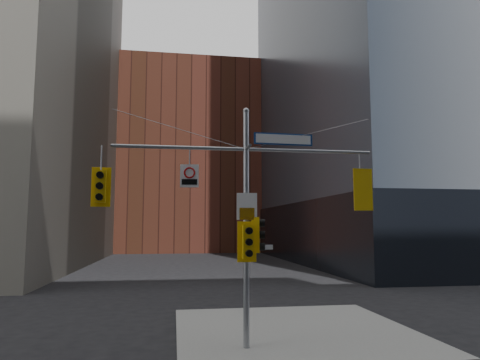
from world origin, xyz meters
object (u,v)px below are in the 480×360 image
object	(u,v)px
traffic_light_pole_side	(257,235)
street_sign_blade	(283,139)
signal_assembly	(246,201)
traffic_light_east_arm	(360,190)
traffic_light_pole_front	(248,242)
traffic_light_west_arm	(100,186)
regulatory_sign_arm	(189,175)

from	to	relation	value
traffic_light_pole_side	street_sign_blade	distance (m)	3.06
signal_assembly	traffic_light_east_arm	size ratio (longest dim) A/B	6.10
traffic_light_east_arm	traffic_light_pole_side	size ratio (longest dim) A/B	1.24
traffic_light_pole_front	traffic_light_west_arm	bearing A→B (deg)	175.20
traffic_light_pole_side	regulatory_sign_arm	xyz separation A→B (m)	(-2.04, -0.02, 1.76)
traffic_light_pole_front	traffic_light_east_arm	bearing A→B (deg)	3.15
signal_assembly	traffic_light_pole_front	xyz separation A→B (m)	(-0.00, -0.27, -1.21)
traffic_light_east_arm	signal_assembly	bearing A→B (deg)	-2.87
signal_assembly	traffic_light_west_arm	xyz separation A→B (m)	(-4.25, 0.01, 0.38)
signal_assembly	traffic_light_pole_side	size ratio (longest dim) A/B	7.55
traffic_light_east_arm	traffic_light_pole_front	distance (m)	3.99
traffic_light_west_arm	traffic_light_pole_front	size ratio (longest dim) A/B	0.97
regulatory_sign_arm	traffic_light_east_arm	bearing A→B (deg)	6.60
traffic_light_east_arm	street_sign_blade	distance (m)	2.92
signal_assembly	regulatory_sign_arm	distance (m)	1.87
traffic_light_west_arm	traffic_light_east_arm	bearing A→B (deg)	-2.68
traffic_light_west_arm	street_sign_blade	bearing A→B (deg)	-2.69
street_sign_blade	traffic_light_west_arm	bearing A→B (deg)	177.40
traffic_light_east_arm	traffic_light_pole_front	xyz separation A→B (m)	(-3.65, -0.27, -1.59)
traffic_light_pole_side	street_sign_blade	size ratio (longest dim) A/B	0.56
traffic_light_east_arm	traffic_light_pole_side	bearing A→B (deg)	-2.85
signal_assembly	traffic_light_east_arm	world-z (taller)	signal_assembly
traffic_light_east_arm	traffic_light_pole_side	xyz separation A→B (m)	(-3.33, -0.00, -1.39)
signal_assembly	traffic_light_pole_front	size ratio (longest dim) A/B	6.71
traffic_light_pole_side	regulatory_sign_arm	world-z (taller)	regulatory_sign_arm
traffic_light_east_arm	regulatory_sign_arm	bearing A→B (deg)	-2.66
street_sign_blade	traffic_light_east_arm	bearing A→B (deg)	-2.56
traffic_light_west_arm	traffic_light_east_arm	xyz separation A→B (m)	(7.91, -0.01, -0.00)
traffic_light_pole_front	street_sign_blade	distance (m)	3.36
traffic_light_west_arm	street_sign_blade	world-z (taller)	street_sign_blade
traffic_light_pole_front	signal_assembly	bearing A→B (deg)	88.94
traffic_light_west_arm	traffic_light_pole_side	world-z (taller)	traffic_light_west_arm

